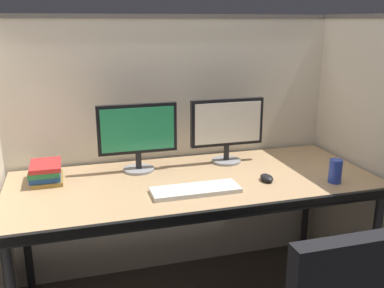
{
  "coord_description": "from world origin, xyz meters",
  "views": [
    {
      "loc": [
        -0.6,
        -1.72,
        1.54
      ],
      "look_at": [
        0.0,
        0.35,
        0.92
      ],
      "focal_mm": 40.25,
      "sensor_mm": 36.0,
      "label": 1
    }
  ],
  "objects": [
    {
      "name": "monitor_left",
      "position": [
        -0.26,
        0.52,
        0.96
      ],
      "size": [
        0.43,
        0.17,
        0.37
      ],
      "color": "gray",
      "rests_on": "desk"
    },
    {
      "name": "soda_can",
      "position": [
        0.68,
        0.06,
        0.8
      ],
      "size": [
        0.07,
        0.07,
        0.12
      ],
      "primitive_type": "cylinder",
      "color": "#263FB2",
      "rests_on": "desk"
    },
    {
      "name": "computer_mouse",
      "position": [
        0.35,
        0.18,
        0.76
      ],
      "size": [
        0.06,
        0.1,
        0.04
      ],
      "color": "black",
      "rests_on": "desk"
    },
    {
      "name": "keyboard_main",
      "position": [
        -0.04,
        0.14,
        0.75
      ],
      "size": [
        0.43,
        0.15,
        0.02
      ],
      "primitive_type": "cube",
      "color": "silver",
      "rests_on": "desk"
    },
    {
      "name": "cubicle_partition_rear",
      "position": [
        0.0,
        0.74,
        0.79
      ],
      "size": [
        2.21,
        0.06,
        1.57
      ],
      "color": "beige",
      "rests_on": "ground"
    },
    {
      "name": "monitor_right",
      "position": [
        0.26,
        0.53,
        0.96
      ],
      "size": [
        0.43,
        0.17,
        0.37
      ],
      "color": "gray",
      "rests_on": "desk"
    },
    {
      "name": "cubicle_partition_right",
      "position": [
        0.99,
        0.2,
        0.79
      ],
      "size": [
        0.06,
        1.41,
        1.57
      ],
      "color": "beige",
      "rests_on": "ground"
    },
    {
      "name": "desk",
      "position": [
        0.0,
        0.29,
        0.69
      ],
      "size": [
        1.9,
        0.8,
        0.74
      ],
      "color": "tan",
      "rests_on": "ground"
    },
    {
      "name": "book_stack",
      "position": [
        -0.74,
        0.49,
        0.79
      ],
      "size": [
        0.16,
        0.22,
        0.1
      ],
      "color": "olive",
      "rests_on": "desk"
    }
  ]
}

